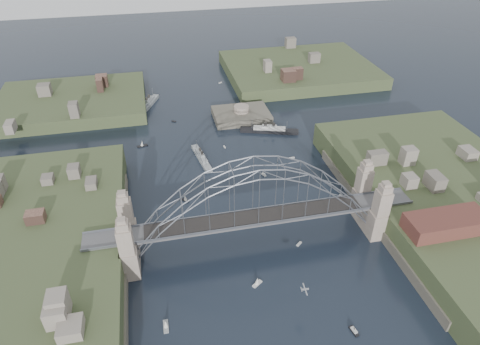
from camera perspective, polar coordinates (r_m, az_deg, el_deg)
name	(u,v)px	position (r m, az deg, el deg)	size (l,w,h in m)	color
ground	(255,242)	(112.55, 2.00, -9.29)	(500.00, 500.00, 0.00)	black
bridge	(256,205)	(104.45, 2.14, -4.38)	(84.00, 13.80, 24.60)	#515153
shore_west	(19,272)	(114.91, -27.59, -11.80)	(50.50, 90.00, 12.00)	#384525
shore_east	(450,206)	(134.54, 26.49, -4.08)	(50.50, 90.00, 12.00)	#384525
headland_nw	(73,106)	(193.02, -21.60, 8.28)	(60.00, 45.00, 9.00)	#384525
headland_ne	(299,73)	(215.91, 7.92, 13.12)	(70.00, 55.00, 9.50)	#384525
fort_island	(241,119)	(171.18, 0.17, 7.22)	(22.00, 16.00, 9.40)	#4F4B3E
wharf_shed	(447,223)	(114.12, 26.07, -6.16)	(20.00, 8.00, 4.00)	#592D26
finger_pier	(453,298)	(110.09, 26.81, -14.86)	(4.00, 22.00, 1.40)	#515153
naval_cruiser_near	(201,157)	(144.45, -5.23, 2.03)	(5.00, 17.27, 5.14)	#929899
naval_cruiser_far	(149,104)	(184.95, -12.21, 9.02)	(9.54, 17.71, 6.15)	#929899
ocean_liner	(269,130)	(160.83, 3.97, 5.70)	(21.72, 9.56, 5.37)	black
aeroplane	(304,289)	(93.55, 8.64, -15.29)	(1.78, 3.34, 0.48)	#A2A4A9
small_boat_a	(185,199)	(126.14, -7.40, -3.50)	(2.20, 2.49, 2.38)	silver
small_boat_b	(264,175)	(136.38, 3.21, -0.28)	(1.43, 2.10, 1.43)	silver
small_boat_c	(257,282)	(102.01, 2.34, -14.53)	(2.73, 2.27, 2.38)	silver
small_boat_d	(292,158)	(145.85, 6.99, 1.95)	(2.01, 0.79, 0.45)	silver
small_boat_e	(142,145)	(155.41, -13.04, 3.66)	(3.91, 2.18, 2.38)	silver
small_boat_f	(225,147)	(151.15, -2.10, 3.46)	(0.69, 1.53, 0.45)	silver
small_boat_g	(354,331)	(97.45, 15.09, -19.91)	(1.37, 2.80, 1.43)	silver
small_boat_h	(174,121)	(170.29, -8.92, 6.81)	(1.91, 1.60, 0.45)	silver
small_boat_i	(343,197)	(130.55, 13.69, -3.22)	(1.88, 2.67, 0.45)	silver
small_boat_j	(166,325)	(96.09, -9.99, -19.57)	(1.09, 3.26, 2.38)	silver
small_boat_k	(220,83)	(204.36, -2.66, 11.99)	(1.82, 1.41, 0.45)	silver
small_boat_l	(122,180)	(138.94, -15.60, -1.01)	(2.42, 2.54, 0.45)	silver
small_boat_m	(299,244)	(112.67, 7.96, -9.52)	(1.76, 1.59, 0.45)	silver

